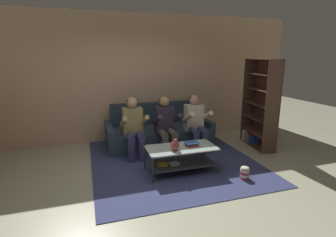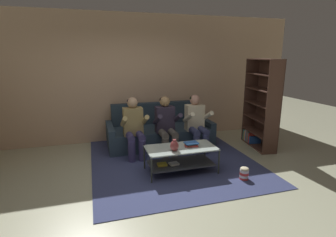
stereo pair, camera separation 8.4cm
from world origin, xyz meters
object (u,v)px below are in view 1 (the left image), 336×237
coffee_table (181,155)px  popcorn_tub (245,173)px  couch (158,132)px  vase (175,146)px  person_seated_right (196,121)px  book_stack (192,144)px  bookshelf (260,109)px  person_seated_middle (166,123)px  person_seated_left (134,126)px

coffee_table → popcorn_tub: 1.09m
couch → vase: bearing=-95.9°
person_seated_right → book_stack: bearing=-117.1°
couch → bookshelf: bearing=-19.3°
person_seated_right → person_seated_middle: bearing=-180.0°
person_seated_right → popcorn_tub: 1.63m
couch → coffee_table: bearing=-90.9°
person_seated_middle → vase: 1.09m
bookshelf → coffee_table: bearing=-159.8°
coffee_table → popcorn_tub: size_ratio=5.54×
book_stack → popcorn_tub: book_stack is taller
person_seated_middle → popcorn_tub: person_seated_middle is taller
person_seated_middle → book_stack: bearing=-79.1°
vase → book_stack: size_ratio=0.77×
person_seated_left → vase: bearing=-65.5°
couch → vase: couch is taller
bookshelf → popcorn_tub: size_ratio=8.83×
person_seated_left → person_seated_right: bearing=-0.0°
coffee_table → person_seated_left: bearing=123.9°
couch → vase: (-0.17, -1.66, 0.25)m
vase → bookshelf: (2.29, 0.91, 0.29)m
couch → person_seated_right: size_ratio=1.97×
book_stack → popcorn_tub: (0.70, -0.59, -0.37)m
person_seated_right → bookshelf: 1.48m
coffee_table → bookshelf: size_ratio=0.63×
couch → person_seated_right: (0.66, -0.59, 0.35)m
vase → person_seated_left: bearing=114.5°
person_seated_right → book_stack: 1.06m
couch → person_seated_middle: bearing=-90.0°
person_seated_left → person_seated_middle: 0.66m
vase → book_stack: 0.38m
person_seated_left → popcorn_tub: size_ratio=5.46×
person_seated_middle → book_stack: person_seated_middle is taller
coffee_table → vase: 0.31m
coffee_table → vase: vase is taller
popcorn_tub → book_stack: bearing=139.7°
couch → person_seated_middle: size_ratio=1.97×
person_seated_middle → vase: person_seated_middle is taller
person_seated_left → person_seated_middle: bearing=-0.1°
person_seated_middle → person_seated_right: size_ratio=1.00×
person_seated_left → coffee_table: person_seated_left is taller
couch → person_seated_left: 0.95m
person_seated_right → person_seated_left: bearing=180.0°
coffee_table → vase: size_ratio=6.17×
book_stack → person_seated_right: bearing=62.9°
vase → person_seated_right: bearing=52.2°
person_seated_left → popcorn_tub: person_seated_left is taller
person_seated_right → coffee_table: size_ratio=0.98×
couch → book_stack: bearing=-83.3°
person_seated_middle → vase: bearing=-99.1°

